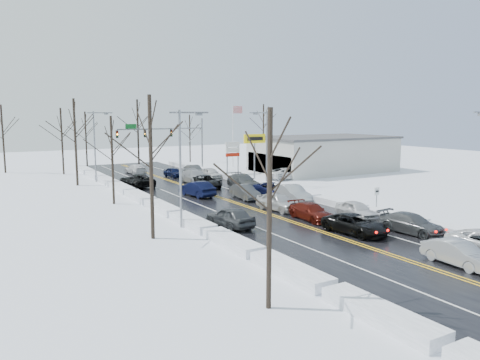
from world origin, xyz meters
TOP-DOWN VIEW (x-y plane):
  - ground at (0.00, 0.00)m, footprint 160.00×160.00m
  - road_surface at (0.00, 2.00)m, footprint 14.00×84.00m
  - snow_bank_left at (-7.60, 2.00)m, footprint 1.47×72.00m
  - snow_bank_right at (7.60, 2.00)m, footprint 1.47×72.00m
  - traffic_signal_mast at (3.45, 27.99)m, footprint 13.28×0.39m
  - tires_plus_sign at (10.50, 15.99)m, footprint 3.20×0.34m
  - used_vehicles_sign at (10.50, 22.00)m, footprint 2.20×0.22m
  - speed_limit_sign at (8.20, -8.00)m, footprint 0.55×0.09m
  - flagpole at (15.17, 30.00)m, footprint 1.87×1.20m
  - dealership_building at (23.98, 18.00)m, footprint 20.40×12.40m
  - streetlight_ne at (8.30, 10.00)m, footprint 3.20×0.25m
  - streetlight_sw at (-8.30, -4.00)m, footprint 3.20×0.25m
  - streetlight_nw at (-8.30, 24.00)m, footprint 3.20×0.25m
  - tree_left_a at (-11.00, -20.00)m, footprint 3.60×3.60m
  - tree_left_b at (-11.50, -6.00)m, footprint 4.00×4.00m
  - tree_left_c at (-10.50, 8.00)m, footprint 3.40×3.40m
  - tree_left_d at (-11.20, 22.00)m, footprint 4.20×4.20m
  - tree_left_e at (-10.80, 34.00)m, footprint 3.80×3.80m
  - tree_far_a at (-18.00, 40.00)m, footprint 4.00×4.00m
  - tree_far_b at (-6.00, 41.00)m, footprint 3.60×3.60m
  - tree_far_c at (2.00, 39.00)m, footprint 4.40×4.40m
  - tree_far_d at (12.00, 40.50)m, footprint 3.40×3.40m
  - tree_far_e at (28.00, 41.00)m, footprint 4.20×4.20m
  - queued_car_1 at (1.82, -20.49)m, footprint 1.71×4.40m
  - queued_car_2 at (1.73, -12.19)m, footprint 2.88×5.35m
  - queued_car_3 at (1.79, -6.99)m, footprint 2.11×4.80m
  - queued_car_4 at (1.59, -2.49)m, footprint 2.41×4.90m
  - queued_car_5 at (1.89, 3.95)m, footprint 1.77×4.49m
  - queued_car_6 at (1.75, 12.60)m, footprint 2.94×5.41m
  - queued_car_7 at (1.92, 16.21)m, footprint 2.77×6.01m
  - queued_car_8 at (1.79, 22.99)m, footprint 2.01×4.07m
  - queued_car_11 at (5.41, -14.13)m, footprint 2.61×5.23m
  - queued_car_12 at (5.31, -8.62)m, footprint 2.32×4.56m
  - queued_car_13 at (5.08, 0.06)m, footprint 2.45×5.34m
  - queued_car_14 at (5.39, 4.15)m, footprint 2.36×5.03m
  - queued_car_15 at (5.31, 10.16)m, footprint 2.73×5.80m
  - queued_car_16 at (5.38, 18.76)m, footprint 1.90×4.49m
  - queued_car_17 at (5.09, 23.57)m, footprint 1.60×4.38m
  - oncoming_car_0 at (-1.71, 7.82)m, footprint 2.35×5.08m
  - oncoming_car_1 at (-5.28, 17.16)m, footprint 3.27×5.94m
  - oncoming_car_2 at (-1.63, 29.26)m, footprint 2.22×4.98m
  - oncoming_car_3 at (-5.13, -5.70)m, footprint 2.45×4.87m
  - parked_car_0 at (14.17, 13.48)m, footprint 5.66×2.78m
  - parked_car_1 at (16.80, 15.25)m, footprint 2.31×5.66m
  - parked_car_2 at (15.14, 22.68)m, footprint 1.79×4.44m

SIDE VIEW (x-z plane):
  - ground at x=0.00m, z-range 0.00..0.00m
  - snow_bank_left at x=-7.60m, z-range -0.31..0.31m
  - snow_bank_right at x=7.60m, z-range -0.31..0.31m
  - queued_car_1 at x=1.82m, z-range -0.71..0.71m
  - queued_car_2 at x=1.73m, z-range -0.71..0.71m
  - queued_car_3 at x=1.79m, z-range -0.69..0.69m
  - queued_car_4 at x=1.59m, z-range -0.80..0.80m
  - queued_car_5 at x=1.89m, z-range -0.73..0.73m
  - queued_car_6 at x=1.75m, z-range -0.72..0.72m
  - queued_car_7 at x=1.92m, z-range -0.85..0.85m
  - queued_car_8 at x=1.79m, z-range -0.67..0.67m
  - queued_car_11 at x=5.41m, z-range -0.73..0.73m
  - queued_car_12 at x=5.31m, z-range -0.74..0.74m
  - queued_car_13 at x=5.08m, z-range -0.85..0.85m
  - queued_car_14 at x=5.39m, z-range -0.70..0.70m
  - queued_car_15 at x=5.31m, z-range -0.82..0.82m
  - queued_car_16 at x=5.38m, z-range -0.76..0.76m
  - queued_car_17 at x=5.09m, z-range -0.72..0.72m
  - oncoming_car_0 at x=-1.71m, z-range -0.81..0.81m
  - oncoming_car_1 at x=-5.28m, z-range -0.79..0.79m
  - oncoming_car_2 at x=-1.63m, z-range -0.71..0.71m
  - oncoming_car_3 at x=-5.13m, z-range -0.80..0.80m
  - parked_car_0 at x=14.17m, z-range -0.77..0.77m
  - parked_car_1 at x=16.80m, z-range -0.82..0.82m
  - parked_car_2 at x=15.14m, z-range -0.76..0.76m
  - road_surface at x=0.00m, z-range 0.00..0.01m
  - speed_limit_sign at x=8.20m, z-range 0.46..2.81m
  - dealership_building at x=23.98m, z-range 0.01..5.31m
  - used_vehicles_sign at x=10.50m, z-range 0.99..5.64m
  - tires_plus_sign at x=10.50m, z-range 1.99..7.99m
  - streetlight_ne at x=8.30m, z-range 0.81..9.81m
  - streetlight_sw at x=-8.30m, z-range 0.81..9.81m
  - streetlight_nw at x=-8.30m, z-range 0.81..9.81m
  - traffic_signal_mast at x=3.45m, z-range 1.48..9.48m
  - flagpole at x=15.17m, z-range 0.93..10.93m
  - tree_left_c at x=-10.50m, z-range 1.69..10.19m
  - tree_far_d at x=12.00m, z-range 1.69..10.19m
  - tree_left_a at x=-11.00m, z-range 1.79..10.79m
  - tree_far_b at x=-6.00m, z-range 1.79..10.79m
  - tree_left_e at x=-10.80m, z-range 1.89..11.39m
  - tree_left_b at x=-11.50m, z-range 1.99..11.99m
  - tree_far_a at x=-18.00m, z-range 1.99..11.99m
  - tree_left_d at x=-11.20m, z-range 2.08..12.58m
  - tree_far_e at x=28.00m, z-range 2.08..12.58m
  - tree_far_c at x=2.00m, z-range 2.18..13.18m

